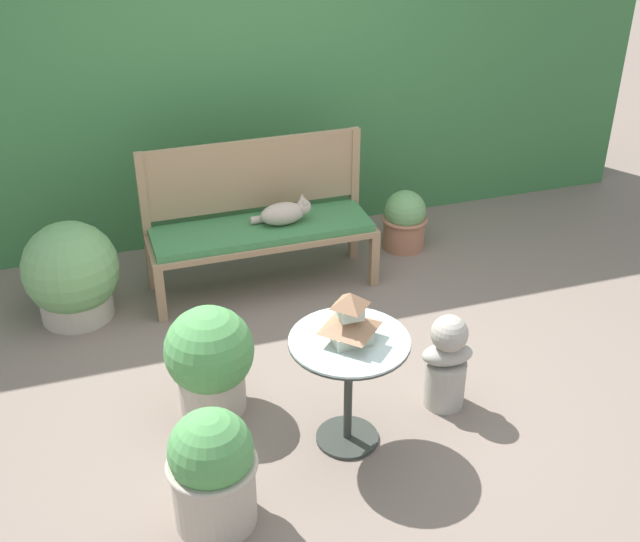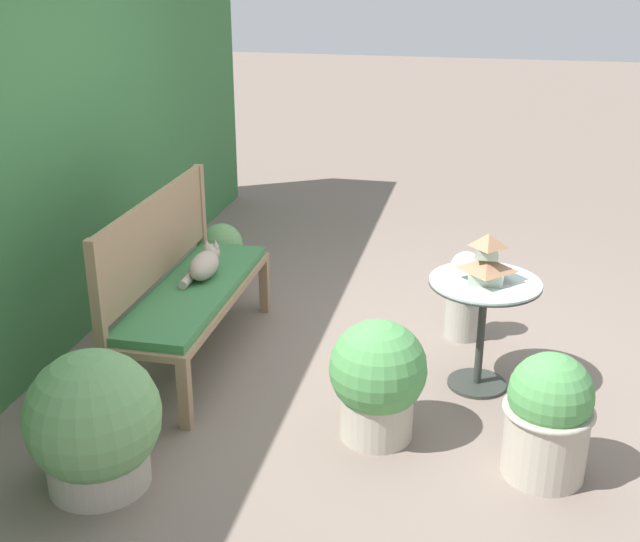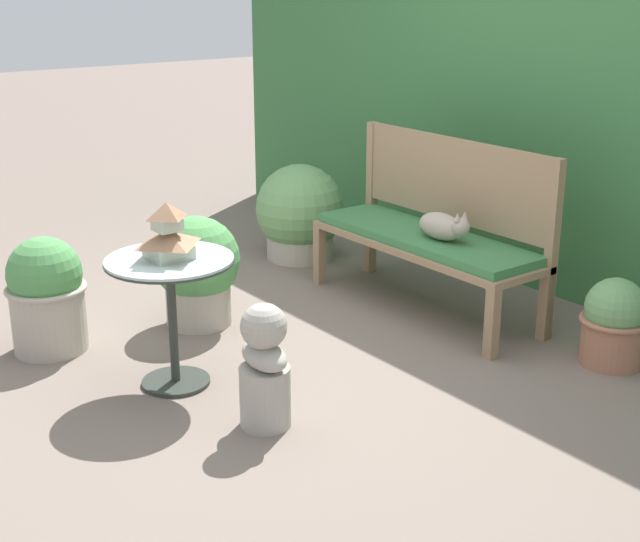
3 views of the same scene
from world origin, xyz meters
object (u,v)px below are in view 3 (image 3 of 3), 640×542
at_px(patio_table, 171,287).
at_px(potted_plant_path_edge, 47,295).
at_px(cat, 443,226).
at_px(potted_plant_bench_right, 300,215).
at_px(garden_bench, 424,244).
at_px(garden_bust, 265,368).
at_px(potted_plant_bench_left, 614,323).
at_px(pagoda_birdhouse, 168,235).
at_px(potted_plant_table_near, 197,270).

relative_size(patio_table, potted_plant_path_edge, 1.04).
distance_m(cat, potted_plant_bench_right, 1.44).
bearing_deg(garden_bench, potted_plant_bench_right, 179.39).
height_order(garden_bust, potted_plant_bench_left, garden_bust).
distance_m(garden_bench, pagoda_birdhouse, 1.71).
relative_size(garden_bust, potted_plant_bench_right, 0.86).
bearing_deg(potted_plant_table_near, patio_table, -38.04).
relative_size(potted_plant_bench_left, potted_plant_path_edge, 0.74).
height_order(pagoda_birdhouse, garden_bust, pagoda_birdhouse).
bearing_deg(cat, pagoda_birdhouse, -96.04).
height_order(garden_bench, pagoda_birdhouse, pagoda_birdhouse).
distance_m(patio_table, potted_plant_bench_left, 2.23).
bearing_deg(patio_table, cat, 85.28).
bearing_deg(potted_plant_bench_left, patio_table, -120.88).
bearing_deg(garden_bench, pagoda_birdhouse, -89.25).
bearing_deg(garden_bench, potted_plant_bench_left, 11.37).
distance_m(patio_table, potted_plant_path_edge, 0.86).
xyz_separation_m(patio_table, garden_bust, (0.62, 0.12, -0.23)).
height_order(cat, patio_table, cat).
distance_m(garden_bench, potted_plant_path_edge, 2.14).
xyz_separation_m(pagoda_birdhouse, potted_plant_bench_right, (-1.29, 1.68, -0.45)).
bearing_deg(potted_plant_bench_right, patio_table, -52.59).
relative_size(patio_table, potted_plant_bench_right, 0.97).
bearing_deg(pagoda_birdhouse, garden_bust, 10.72).
height_order(pagoda_birdhouse, potted_plant_bench_right, pagoda_birdhouse).
bearing_deg(cat, potted_plant_table_near, -124.29).
relative_size(patio_table, pagoda_birdhouse, 2.38).
xyz_separation_m(garden_bench, potted_plant_bench_right, (-1.26, 0.01, -0.09)).
distance_m(garden_bench, garden_bust, 1.68).
relative_size(garden_bench, potted_plant_table_near, 2.44).
distance_m(cat, potted_plant_table_near, 1.41).
xyz_separation_m(garden_bust, potted_plant_bench_left, (0.52, 1.79, -0.05)).
xyz_separation_m(garden_bust, potted_plant_path_edge, (-1.39, -0.45, 0.03)).
distance_m(patio_table, potted_plant_bench_right, 2.13).
relative_size(garden_bust, potted_plant_table_near, 0.91).
xyz_separation_m(garden_bench, patio_table, (0.02, -1.67, 0.10)).
bearing_deg(potted_plant_bench_right, garden_bench, -0.61).
height_order(garden_bench, potted_plant_bench_right, potted_plant_bench_right).
height_order(garden_bench, potted_plant_bench_left, garden_bench).
bearing_deg(potted_plant_bench_right, potted_plant_bench_left, 5.18).
xyz_separation_m(patio_table, pagoda_birdhouse, (0.00, 0.00, 0.26)).
bearing_deg(potted_plant_table_near, garden_bust, -16.65).
distance_m(garden_bench, potted_plant_table_near, 1.33).
relative_size(pagoda_birdhouse, potted_plant_path_edge, 0.44).
relative_size(potted_plant_bench_left, potted_plant_bench_right, 0.69).
bearing_deg(garden_bust, potted_plant_table_near, 168.87).
bearing_deg(pagoda_birdhouse, potted_plant_table_near, 141.96).
bearing_deg(garden_bust, potted_plant_path_edge, -156.72).
distance_m(potted_plant_bench_right, potted_plant_path_edge, 2.08).
relative_size(cat, potted_plant_path_edge, 0.66).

